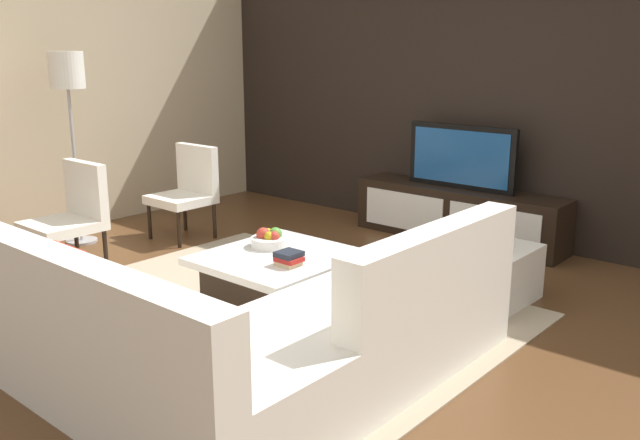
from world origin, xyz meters
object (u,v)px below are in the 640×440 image
accent_chair_far (188,186)px  accent_chair_near (73,211)px  book_stack (289,258)px  floor_lamp (68,84)px  television (461,157)px  decorative_ball (480,228)px  sectional_couch (233,333)px  media_console (458,214)px  ottoman (478,272)px  fruit_bowl (270,239)px  coffee_table (279,279)px

accent_chair_far → accent_chair_near: bearing=-93.2°
book_stack → floor_lamp: bearing=178.3°
television → decorative_ball: television is taller
sectional_couch → decorative_ball: bearing=79.5°
sectional_couch → decorative_ball: (0.37, 2.01, 0.23)m
sectional_couch → accent_chair_near: 2.51m
media_console → book_stack: bearing=-87.3°
ottoman → book_stack: book_stack is taller
floor_lamp → ottoman: floor_lamp is taller
sectional_couch → accent_chair_far: 3.05m
sectional_couch → floor_lamp: floor_lamp is taller
media_console → ottoman: bearing=-55.2°
television → accent_chair_far: size_ratio=1.23×
sectional_couch → floor_lamp: (-3.12, 0.92, 1.16)m
fruit_bowl → book_stack: fruit_bowl is taller
accent_chair_near → floor_lamp: floor_lamp is taller
floor_lamp → decorative_ball: size_ratio=6.75×
coffee_table → ottoman: size_ratio=1.43×
accent_chair_near → book_stack: size_ratio=5.38×
media_console → fruit_bowl: bearing=-97.3°
floor_lamp → accent_chair_far: floor_lamp is taller
decorative_ball → accent_chair_far: bearing=-174.2°
accent_chair_near → accent_chair_far: 1.22m
fruit_bowl → decorative_ball: (1.16, 0.94, 0.09)m
television → fruit_bowl: television is taller
accent_chair_near → decorative_ball: (2.82, 1.51, 0.04)m
television → accent_chair_near: bearing=-125.1°
accent_chair_far → book_stack: (2.12, -0.87, -0.06)m
accent_chair_near → media_console: bearing=52.6°
accent_chair_far → book_stack: 2.29m
sectional_couch → coffee_table: bearing=122.0°
coffee_table → book_stack: 0.34m
sectional_couch → fruit_bowl: sectional_couch is taller
coffee_table → floor_lamp: 2.81m
decorative_ball → book_stack: bearing=-123.2°
fruit_bowl → television: bearing=82.7°
ottoman → fruit_bowl: bearing=-141.0°
decorative_ball → coffee_table: bearing=-133.3°
fruit_bowl → coffee_table: bearing=-28.8°
accent_chair_near → accent_chair_far: same height
book_stack → accent_chair_far: bearing=157.7°
accent_chair_far → media_console: bearing=31.6°
floor_lamp → book_stack: floor_lamp is taller
media_console → book_stack: (0.12, -2.42, 0.18)m
media_console → floor_lamp: bearing=-138.2°
accent_chair_near → ottoman: accent_chair_near is taller
floor_lamp → ottoman: size_ratio=2.47×
accent_chair_near → floor_lamp: 1.25m
television → book_stack: bearing=-87.3°
accent_chair_near → floor_lamp: bearing=145.1°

